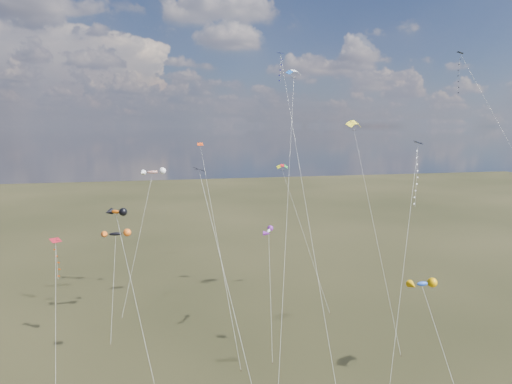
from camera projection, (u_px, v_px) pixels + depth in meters
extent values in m
cube|color=black|center=(460.00, 53.00, 64.57)|extent=(1.05, 1.07, 0.32)
cube|color=#120E52|center=(281.00, 53.00, 65.15)|extent=(1.14, 1.13, 0.26)
cylinder|color=silver|center=(305.00, 199.00, 53.98)|extent=(1.82, 28.35, 37.94)
cube|color=black|center=(199.00, 169.00, 47.59)|extent=(1.10, 1.13, 0.31)
cylinder|color=silver|center=(232.00, 302.00, 41.82)|extent=(3.93, 16.30, 23.10)
cube|color=#A31420|center=(56.00, 240.00, 50.10)|extent=(1.43, 1.41, 0.34)
cylinder|color=silver|center=(56.00, 322.00, 46.81)|extent=(0.88, 9.26, 15.13)
cube|color=#0F1847|center=(418.00, 143.00, 48.15)|extent=(0.94, 0.98, 0.31)
cylinder|color=silver|center=(402.00, 281.00, 43.47)|extent=(9.26, 11.43, 25.84)
cube|color=red|center=(200.00, 144.00, 62.09)|extent=(0.82, 0.75, 0.38)
cylinder|color=silver|center=(219.00, 247.00, 56.92)|extent=(2.67, 15.05, 25.14)
cube|color=#332316|center=(241.00, 370.00, 51.75)|extent=(0.10, 0.10, 0.12)
cylinder|color=silver|center=(375.00, 226.00, 61.92)|extent=(1.41, 18.10, 28.15)
cube|color=#332316|center=(401.00, 356.00, 55.04)|extent=(0.10, 0.10, 0.12)
cylinder|color=silver|center=(287.00, 213.00, 53.19)|extent=(8.17, 21.60, 35.05)
cylinder|color=silver|center=(305.00, 236.00, 70.99)|extent=(4.22, 11.53, 21.20)
cube|color=#332316|center=(330.00, 314.00, 67.41)|extent=(0.10, 0.10, 0.12)
ellipsoid|color=black|center=(116.00, 234.00, 65.87)|extent=(3.62, 1.35, 1.25)
cylinder|color=silver|center=(113.00, 286.00, 61.81)|extent=(0.43, 10.12, 12.14)
cube|color=#332316|center=(111.00, 345.00, 57.75)|extent=(0.10, 0.10, 0.12)
ellipsoid|color=#E25B0E|center=(116.00, 212.00, 55.62)|extent=(2.60, 2.23, 1.06)
cylinder|color=silver|center=(135.00, 295.00, 51.48)|extent=(4.24, 12.12, 17.21)
ellipsoid|color=white|center=(269.00, 231.00, 58.94)|extent=(1.84, 2.63, 0.85)
cylinder|color=silver|center=(270.00, 294.00, 56.15)|extent=(1.45, 7.58, 14.16)
cube|color=#332316|center=(273.00, 363.00, 53.35)|extent=(0.10, 0.10, 0.12)
ellipsoid|color=red|center=(152.00, 172.00, 74.07)|extent=(3.93, 2.24, 1.33)
cylinder|color=silver|center=(138.00, 241.00, 69.98)|extent=(5.03, 10.34, 20.17)
cube|color=#332316|center=(122.00, 318.00, 65.88)|extent=(0.10, 0.10, 0.12)
ellipsoid|color=blue|center=(422.00, 284.00, 37.68)|extent=(2.01, 0.98, 0.87)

